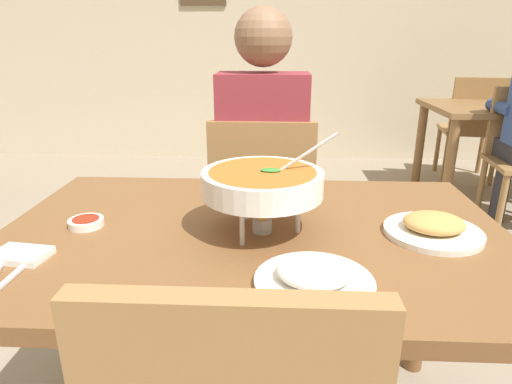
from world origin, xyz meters
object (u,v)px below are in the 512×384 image
object	(u,v)px
diner_main	(263,152)
chair_bg_right	(472,124)
dining_table_main	(253,266)
rice_plate	(314,277)
sauce_dish	(86,222)
dining_table_far	(498,123)
curry_bowl	(262,184)
appetizer_plate	(433,228)
chair_diner_main	(262,208)

from	to	relation	value
diner_main	chair_bg_right	world-z (taller)	diner_main
dining_table_main	rice_plate	bearing A→B (deg)	-62.86
sauce_dish	dining_table_far	xyz separation A→B (m)	(2.14, 2.30, -0.14)
sauce_dish	rice_plate	bearing A→B (deg)	-24.62
sauce_dish	dining_table_far	size ratio (longest dim) A/B	0.09
diner_main	rice_plate	xyz separation A→B (m)	(0.14, -1.01, 0.00)
curry_bowl	chair_bg_right	bearing A→B (deg)	58.55
sauce_dish	diner_main	bearing A→B (deg)	59.55
appetizer_plate	dining_table_far	xyz separation A→B (m)	(1.25, 2.31, -0.15)
chair_diner_main	dining_table_main	bearing A→B (deg)	-90.00
diner_main	dining_table_far	size ratio (longest dim) A/B	1.31
rice_plate	dining_table_far	distance (m)	3.01
curry_bowl	diner_main	bearing A→B (deg)	91.81
chair_diner_main	dining_table_far	size ratio (longest dim) A/B	0.90
dining_table_main	curry_bowl	distance (m)	0.24
appetizer_plate	chair_bg_right	world-z (taller)	chair_bg_right
chair_bg_right	sauce_dish	bearing A→B (deg)	-127.99
curry_bowl	dining_table_far	bearing A→B (deg)	54.00
curry_bowl	chair_diner_main	bearing A→B (deg)	91.89
rice_plate	sauce_dish	xyz separation A→B (m)	(-0.57, 0.26, -0.01)
appetizer_plate	curry_bowl	bearing A→B (deg)	-179.93
appetizer_plate	dining_table_far	world-z (taller)	appetizer_plate
rice_plate	appetizer_plate	bearing A→B (deg)	38.92
chair_diner_main	appetizer_plate	world-z (taller)	chair_diner_main
rice_plate	chair_diner_main	bearing A→B (deg)	97.92
dining_table_main	sauce_dish	size ratio (longest dim) A/B	14.48
chair_diner_main	sauce_dish	distance (m)	0.87
dining_table_main	chair_diner_main	distance (m)	0.72
chair_diner_main	rice_plate	world-z (taller)	chair_diner_main
rice_plate	sauce_dish	bearing A→B (deg)	155.38
curry_bowl	appetizer_plate	world-z (taller)	curry_bowl
dining_table_main	diner_main	world-z (taller)	diner_main
diner_main	appetizer_plate	bearing A→B (deg)	-59.11
chair_diner_main	rice_plate	size ratio (longest dim) A/B	3.75
dining_table_far	rice_plate	bearing A→B (deg)	-121.42
diner_main	appetizer_plate	xyz separation A→B (m)	(0.45, -0.75, 0.00)
dining_table_main	sauce_dish	xyz separation A→B (m)	(-0.44, -0.00, 0.12)
rice_plate	appetizer_plate	world-z (taller)	same
sauce_dish	chair_bg_right	size ratio (longest dim) A/B	0.10
chair_diner_main	diner_main	bearing A→B (deg)	90.00
chair_diner_main	curry_bowl	distance (m)	0.80
curry_bowl	rice_plate	distance (m)	0.30
chair_bg_right	rice_plate	bearing A→B (deg)	-117.61
rice_plate	chair_bg_right	distance (m)	3.42
diner_main	sauce_dish	size ratio (longest dim) A/B	14.56
curry_bowl	chair_bg_right	xyz separation A→B (m)	(1.69, 2.77, -0.35)
dining_table_main	curry_bowl	xyz separation A→B (m)	(0.02, -0.01, 0.23)
diner_main	rice_plate	world-z (taller)	diner_main
rice_plate	dining_table_far	xyz separation A→B (m)	(1.57, 2.56, -0.15)
chair_diner_main	chair_bg_right	world-z (taller)	same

